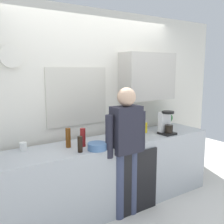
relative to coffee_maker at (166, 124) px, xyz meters
name	(u,v)px	position (x,y,z in m)	size (l,w,h in m)	color
ground_plane	(125,215)	(-0.81, -0.15, -1.05)	(8.00, 8.00, 0.00)	silver
kitchen_counter	(112,173)	(-0.81, 0.15, -0.60)	(2.98, 0.64, 0.90)	#B2B7BC
dishwasher_panel	(139,182)	(-0.63, -0.18, -0.64)	(0.56, 0.02, 0.81)	black
back_wall_assembly	(102,101)	(-0.72, 0.55, 0.31)	(4.58, 0.42, 2.60)	silver
coffee_maker	(166,124)	(0.00, 0.00, 0.00)	(0.20, 0.20, 0.33)	black
bottle_amber_beer	(68,138)	(-1.41, 0.18, -0.03)	(0.06, 0.06, 0.23)	brown
bottle_dark_sauce	(80,144)	(-1.38, -0.06, -0.06)	(0.06, 0.06, 0.18)	black
bottle_red_vinegar	(83,137)	(-1.25, 0.12, -0.04)	(0.06, 0.06, 0.22)	maroon
cup_white_mug	(23,147)	(-1.89, 0.35, -0.10)	(0.08, 0.08, 0.10)	white
mixing_bowl	(97,146)	(-1.18, -0.09, -0.11)	(0.22, 0.22, 0.08)	#4C72A5
potted_plant	(168,119)	(0.32, 0.27, -0.01)	(0.15, 0.15, 0.23)	#9E5638
dish_soap	(145,127)	(-0.19, 0.22, -0.07)	(0.06, 0.06, 0.18)	yellow
person_at_sink	(126,142)	(-0.81, -0.15, -0.10)	(0.57, 0.22, 1.60)	#3F4766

